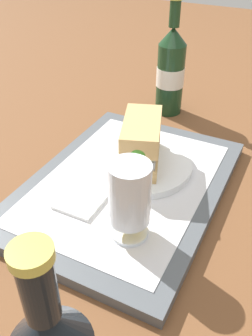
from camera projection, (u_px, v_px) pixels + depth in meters
ground_plane at (126, 190)px, 0.67m from camera, size 3.00×3.00×0.00m
tray at (126, 186)px, 0.66m from camera, size 0.44×0.32×0.02m
placemat at (126, 181)px, 0.66m from camera, size 0.38×0.27×0.00m
plate at (141, 164)px, 0.68m from camera, size 0.19×0.19×0.01m
sandwich at (141, 142)px, 0.65m from camera, size 0.14×0.10×0.08m
beer_glass at (130, 199)px, 0.51m from camera, size 0.06×0.06×0.12m
napkin_folded at (84, 198)px, 0.61m from camera, size 0.09×0.07×0.01m
second_bottle at (171, 71)px, 0.86m from camera, size 0.07×0.07×0.27m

